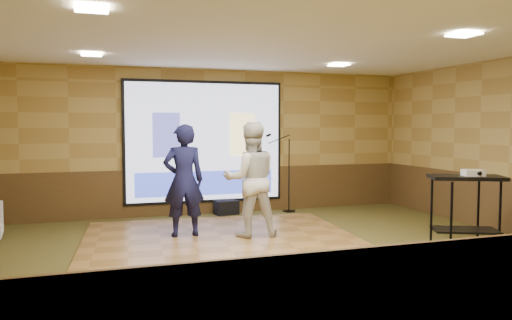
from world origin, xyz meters
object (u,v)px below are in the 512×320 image
object	(u,v)px
projector	(473,173)
player_left	(184,180)
mic_stand	(286,189)
duffel_bag	(226,207)
dance_floor	(220,236)
player_right	(251,179)
projector_screen	(205,143)
av_table	(466,196)

from	to	relation	value
projector	player_left	bearing A→B (deg)	171.61
player_left	mic_stand	distance (m)	3.10
mic_stand	duffel_bag	world-z (taller)	mic_stand
dance_floor	player_right	xyz separation A→B (m)	(0.48, -0.18, 0.95)
mic_stand	duffel_bag	size ratio (longest dim) A/B	3.60
player_right	projector	xyz separation A→B (m)	(2.90, -1.75, 0.18)
mic_stand	projector_screen	bearing A→B (deg)	179.05
dance_floor	player_right	world-z (taller)	player_right
player_left	player_right	bearing A→B (deg)	162.82
duffel_bag	av_table	bearing A→B (deg)	-55.26
player_left	mic_stand	world-z (taller)	player_left
player_right	mic_stand	size ratio (longest dim) A/B	1.11
av_table	projector	size ratio (longest dim) A/B	3.87
player_left	duffel_bag	bearing A→B (deg)	-122.29
player_left	av_table	xyz separation A→B (m)	(3.89, -2.00, -0.15)
player_left	projector	world-z (taller)	player_left
projector_screen	mic_stand	world-z (taller)	projector_screen
player_right	projector	size ratio (longest dim) A/B	6.58
projector_screen	projector	size ratio (longest dim) A/B	11.72
player_right	duffel_bag	xyz separation A→B (m)	(0.17, 2.20, -0.82)
player_right	projector	bearing A→B (deg)	154.68
av_table	player_right	bearing A→B (deg)	149.68
projector_screen	player_left	xyz separation A→B (m)	(-0.81, -2.05, -0.53)
player_left	player_right	distance (m)	1.09
dance_floor	projector	distance (m)	4.05
player_right	dance_floor	bearing A→B (deg)	-14.38
player_left	av_table	distance (m)	4.38
dance_floor	projector	bearing A→B (deg)	-29.63
dance_floor	av_table	bearing A→B (deg)	-28.95
projector_screen	av_table	xyz separation A→B (m)	(3.08, -4.06, -0.68)
dance_floor	projector	xyz separation A→B (m)	(3.38, -1.92, 1.13)
player_left	duffel_bag	distance (m)	2.36
dance_floor	projector_screen	bearing A→B (deg)	83.37
player_left	dance_floor	bearing A→B (deg)	164.84
projector_screen	av_table	bearing A→B (deg)	-52.80
mic_stand	player_left	bearing A→B (deg)	-136.24
dance_floor	duffel_bag	bearing A→B (deg)	72.14
player_right	duffel_bag	size ratio (longest dim) A/B	4.00
projector_screen	mic_stand	bearing A→B (deg)	-9.58
projector	dance_floor	bearing A→B (deg)	169.83
av_table	mic_stand	size ratio (longest dim) A/B	0.65
av_table	projector	bearing A→B (deg)	-58.67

